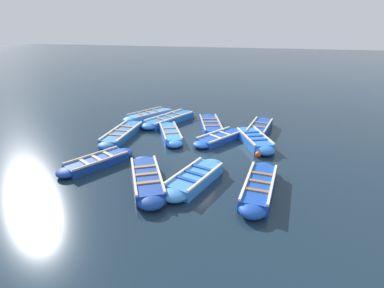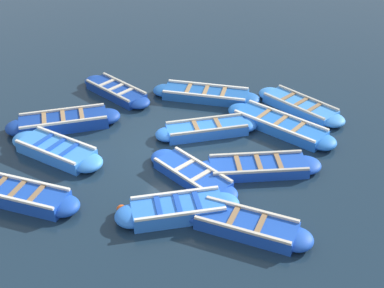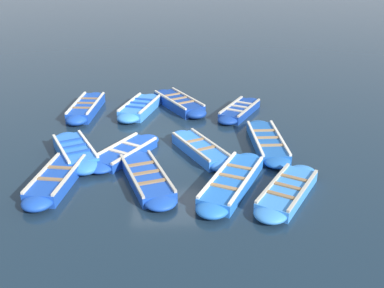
# 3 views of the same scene
# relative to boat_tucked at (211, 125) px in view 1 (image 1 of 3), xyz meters

# --- Properties ---
(ground_plane) EXTENTS (120.00, 120.00, 0.00)m
(ground_plane) POSITION_rel_boat_tucked_xyz_m (-0.50, -2.64, -0.16)
(ground_plane) COLOR #162838
(boat_tucked) EXTENTS (2.04, 3.84, 0.38)m
(boat_tucked) POSITION_rel_boat_tucked_xyz_m (0.00, 0.00, 0.00)
(boat_tucked) COLOR #1947B7
(boat_tucked) RESTS_ON ground
(boat_centre) EXTENTS (1.16, 3.72, 0.46)m
(boat_centre) POSITION_rel_boat_tucked_xyz_m (2.85, -6.15, 0.04)
(boat_centre) COLOR #1947B7
(boat_centre) RESTS_ON ground
(boat_inner_gap) EXTENTS (2.31, 3.23, 0.38)m
(boat_inner_gap) POSITION_rel_boat_tucked_xyz_m (-3.50, -5.69, 0.00)
(boat_inner_gap) COLOR navy
(boat_inner_gap) RESTS_ON ground
(boat_outer_right) EXTENTS (2.58, 3.41, 0.38)m
(boat_outer_right) POSITION_rel_boat_tucked_xyz_m (-3.96, 0.95, 0.00)
(boat_outer_right) COLOR #3884E0
(boat_outer_right) RESTS_ON ground
(boat_outer_left) EXTENTS (2.18, 3.36, 0.41)m
(boat_outer_left) POSITION_rel_boat_tucked_xyz_m (-1.67, -1.90, 0.01)
(boat_outer_left) COLOR blue
(boat_outer_left) RESTS_ON ground
(boat_near_quay) EXTENTS (2.20, 3.38, 0.46)m
(boat_near_quay) POSITION_rel_boat_tucked_xyz_m (2.43, -1.78, 0.04)
(boat_near_quay) COLOR blue
(boat_near_quay) RESTS_ON ground
(boat_end_of_row) EXTENTS (2.46, 3.18, 0.36)m
(boat_end_of_row) POSITION_rel_boat_tucked_xyz_m (0.80, -1.78, -0.01)
(boat_end_of_row) COLOR #1947B7
(boat_end_of_row) RESTS_ON ground
(boat_broadside) EXTENTS (1.38, 3.50, 0.43)m
(boat_broadside) POSITION_rel_boat_tucked_xyz_m (2.60, 0.05, 0.02)
(boat_broadside) COLOR #1947B7
(boat_broadside) RESTS_ON ground
(boat_bow_out) EXTENTS (2.54, 3.98, 0.41)m
(boat_bow_out) POSITION_rel_boat_tucked_xyz_m (-2.48, 0.39, 0.02)
(boat_bow_out) COLOR blue
(boat_bow_out) RESTS_ON ground
(boat_stern_in) EXTENTS (2.54, 3.72, 0.46)m
(boat_stern_in) POSITION_rel_boat_tucked_xyz_m (-1.00, -6.60, 0.04)
(boat_stern_in) COLOR navy
(boat_stern_in) RESTS_ON ground
(boat_drifting) EXTENTS (0.99, 3.95, 0.38)m
(boat_drifting) POSITION_rel_boat_tucked_xyz_m (-4.03, -2.45, 0.00)
(boat_drifting) COLOR #1E59AD
(boat_drifting) RESTS_ON ground
(boat_mid_row) EXTENTS (1.90, 3.50, 0.44)m
(boat_mid_row) POSITION_rel_boat_tucked_xyz_m (0.62, -6.10, 0.03)
(boat_mid_row) COLOR #3884E0
(boat_mid_row) RESTS_ON ground
(buoy_orange_near) EXTENTS (0.26, 0.26, 0.26)m
(buoy_orange_near) POSITION_rel_boat_tucked_xyz_m (2.68, -3.26, -0.03)
(buoy_orange_near) COLOR #E05119
(buoy_orange_near) RESTS_ON ground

